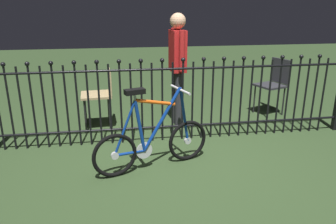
# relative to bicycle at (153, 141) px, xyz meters

# --- Properties ---
(ground_plane) EXTENTS (20.00, 20.00, 0.00)m
(ground_plane) POSITION_rel_bicycle_xyz_m (0.40, 0.01, -0.31)
(ground_plane) COLOR #304525
(iron_fence) EXTENTS (4.58, 0.07, 1.11)m
(iron_fence) POSITION_rel_bicycle_xyz_m (0.32, 0.73, 0.25)
(iron_fence) COLOR black
(iron_fence) RESTS_ON ground
(bicycle) EXTENTS (1.26, 0.51, 0.90)m
(bicycle) POSITION_rel_bicycle_xyz_m (0.00, 0.00, 0.00)
(bicycle) COLOR black
(bicycle) RESTS_ON ground
(chair_tan) EXTENTS (0.44, 0.44, 0.83)m
(chair_tan) POSITION_rel_bicycle_xyz_m (-0.57, 1.33, 0.21)
(chair_tan) COLOR black
(chair_tan) RESTS_ON ground
(chair_charcoal) EXTENTS (0.50, 0.50, 0.87)m
(chair_charcoal) POSITION_rel_bicycle_xyz_m (2.10, 1.55, 0.22)
(chair_charcoal) COLOR black
(chair_charcoal) RESTS_ON ground
(person_visitor) EXTENTS (0.21, 0.47, 1.57)m
(person_visitor) POSITION_rel_bicycle_xyz_m (0.49, 1.27, 0.62)
(person_visitor) COLOR #2D2D33
(person_visitor) RESTS_ON ground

